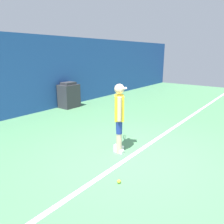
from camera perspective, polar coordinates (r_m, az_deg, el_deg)
ground_plane at (r=4.92m, az=5.32°, el=-11.37°), size 24.00×24.00×0.00m
back_wall at (r=8.17m, az=-25.18°, el=8.33°), size 24.00×0.10×2.85m
court_baseline at (r=4.92m, az=5.26°, el=-11.29°), size 21.60×0.10×0.01m
tennis_player at (r=4.86m, az=1.87°, el=-0.78°), size 0.76×0.61×1.55m
tennis_ball at (r=3.98m, az=1.84°, el=-17.68°), size 0.07×0.07×0.07m
covered_chair at (r=9.21m, az=-11.17°, el=4.27°), size 0.76×0.59×1.05m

